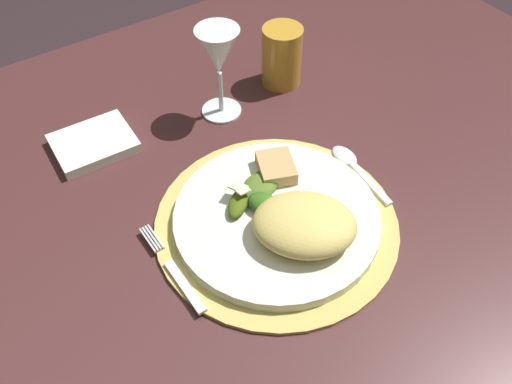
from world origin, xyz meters
name	(u,v)px	position (x,y,z in m)	size (l,w,h in m)	color
dining_table	(243,246)	(0.00, 0.00, 0.61)	(1.42, 1.00, 0.73)	#482526
placemat	(276,223)	(0.01, -0.07, 0.73)	(0.33, 0.33, 0.01)	tan
dinner_plate	(277,218)	(0.01, -0.07, 0.75)	(0.28, 0.28, 0.02)	silver
pasta_serving	(304,224)	(0.02, -0.12, 0.78)	(0.13, 0.11, 0.05)	#DEC165
salad_greens	(257,193)	(0.01, -0.03, 0.76)	(0.11, 0.09, 0.03)	#516D24
bread_piece	(276,168)	(0.05, -0.01, 0.76)	(0.06, 0.05, 0.02)	tan
fork	(175,272)	(-0.14, -0.07, 0.74)	(0.02, 0.15, 0.00)	silver
spoon	(352,164)	(0.17, -0.05, 0.74)	(0.03, 0.13, 0.01)	silver
napkin	(94,143)	(-0.14, 0.21, 0.74)	(0.12, 0.10, 0.02)	white
wine_glass	(218,55)	(0.07, 0.17, 0.84)	(0.07, 0.07, 0.15)	silver
amber_tumbler	(282,56)	(0.20, 0.19, 0.78)	(0.07, 0.07, 0.10)	gold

